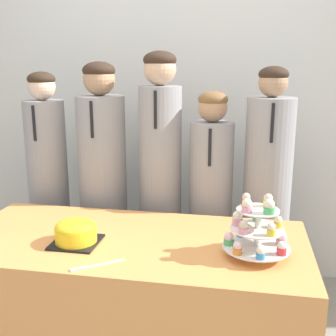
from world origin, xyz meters
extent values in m
cube|color=silver|center=(0.00, 1.61, 1.35)|extent=(9.00, 0.06, 2.70)
cube|color=#EF9951|center=(0.00, 0.40, 0.36)|extent=(1.73, 0.80, 0.72)
cube|color=black|center=(-0.24, 0.30, 0.72)|extent=(0.22, 0.22, 0.01)
cylinder|color=yellow|center=(-0.24, 0.30, 0.76)|extent=(0.20, 0.20, 0.07)
ellipsoid|color=yellow|center=(-0.24, 0.30, 0.80)|extent=(0.20, 0.20, 0.07)
cube|color=silver|center=(-0.03, 0.12, 0.72)|extent=(0.14, 0.11, 0.00)
cube|color=#B2B2B7|center=(-0.13, 0.05, 0.72)|extent=(0.07, 0.06, 0.01)
cylinder|color=silver|center=(0.61, 0.32, 0.83)|extent=(0.02, 0.02, 0.22)
cylinder|color=silver|center=(0.61, 0.32, 0.76)|extent=(0.30, 0.30, 0.01)
cylinder|color=silver|center=(0.61, 0.32, 0.85)|extent=(0.24, 0.24, 0.01)
cylinder|color=silver|center=(0.61, 0.32, 0.93)|extent=(0.19, 0.19, 0.01)
cylinder|color=pink|center=(0.72, 0.36, 0.77)|extent=(0.05, 0.05, 0.02)
sphere|color=silver|center=(0.72, 0.36, 0.80)|extent=(0.05, 0.05, 0.05)
cylinder|color=white|center=(0.63, 0.44, 0.78)|extent=(0.05, 0.05, 0.03)
sphere|color=#F4E5C6|center=(0.63, 0.44, 0.81)|extent=(0.05, 0.05, 0.05)
cylinder|color=#3893DB|center=(0.54, 0.42, 0.78)|extent=(0.04, 0.04, 0.03)
sphere|color=white|center=(0.54, 0.42, 0.80)|extent=(0.04, 0.04, 0.04)
cylinder|color=#4CB766|center=(0.48, 0.32, 0.77)|extent=(0.05, 0.05, 0.02)
sphere|color=silver|center=(0.48, 0.32, 0.80)|extent=(0.04, 0.04, 0.04)
cylinder|color=orange|center=(0.53, 0.22, 0.78)|extent=(0.04, 0.04, 0.03)
sphere|color=silver|center=(0.53, 0.22, 0.80)|extent=(0.04, 0.04, 0.04)
cylinder|color=#3893DB|center=(0.62, 0.20, 0.77)|extent=(0.04, 0.04, 0.03)
sphere|color=#F4E5C6|center=(0.62, 0.20, 0.80)|extent=(0.04, 0.04, 0.04)
cylinder|color=#E5333D|center=(0.71, 0.25, 0.78)|extent=(0.04, 0.04, 0.03)
sphere|color=white|center=(0.71, 0.25, 0.80)|extent=(0.04, 0.04, 0.04)
cylinder|color=yellow|center=(0.66, 0.24, 0.86)|extent=(0.04, 0.04, 0.03)
sphere|color=white|center=(0.66, 0.24, 0.89)|extent=(0.03, 0.03, 0.03)
cylinder|color=yellow|center=(0.70, 0.35, 0.86)|extent=(0.04, 0.04, 0.03)
sphere|color=#F4E5C6|center=(0.70, 0.35, 0.89)|extent=(0.04, 0.04, 0.04)
cylinder|color=#4CB766|center=(0.61, 0.41, 0.86)|extent=(0.04, 0.04, 0.03)
sphere|color=beige|center=(0.61, 0.41, 0.89)|extent=(0.04, 0.04, 0.04)
cylinder|color=pink|center=(0.52, 0.34, 0.86)|extent=(0.05, 0.05, 0.03)
sphere|color=white|center=(0.52, 0.34, 0.89)|extent=(0.05, 0.05, 0.05)
cylinder|color=pink|center=(0.55, 0.25, 0.86)|extent=(0.04, 0.04, 0.02)
sphere|color=beige|center=(0.55, 0.25, 0.89)|extent=(0.04, 0.04, 0.04)
cylinder|color=#4CB766|center=(0.65, 0.27, 0.95)|extent=(0.05, 0.05, 0.03)
sphere|color=#F4E5C6|center=(0.65, 0.27, 0.98)|extent=(0.05, 0.05, 0.05)
cylinder|color=yellow|center=(0.65, 0.37, 0.95)|extent=(0.04, 0.04, 0.03)
sphere|color=beige|center=(0.65, 0.37, 0.98)|extent=(0.04, 0.04, 0.04)
cylinder|color=orange|center=(0.55, 0.36, 0.95)|extent=(0.04, 0.04, 0.03)
sphere|color=beige|center=(0.55, 0.36, 0.98)|extent=(0.04, 0.04, 0.04)
cylinder|color=pink|center=(0.56, 0.28, 0.95)|extent=(0.05, 0.05, 0.03)
sphere|color=#F4E5C6|center=(0.56, 0.28, 0.98)|extent=(0.04, 0.04, 0.04)
cylinder|color=#939399|center=(-0.75, 1.05, 0.67)|extent=(0.26, 0.26, 1.33)
sphere|color=beige|center=(-0.75, 1.05, 1.42)|extent=(0.17, 0.17, 0.17)
ellipsoid|color=#332319|center=(-0.75, 1.05, 1.47)|extent=(0.18, 0.18, 0.09)
cube|color=black|center=(-0.75, 0.92, 1.20)|extent=(0.02, 0.01, 0.22)
cylinder|color=#939399|center=(-0.37, 1.05, 0.68)|extent=(0.31, 0.31, 1.37)
sphere|color=tan|center=(-0.37, 1.05, 1.47)|extent=(0.20, 0.20, 0.20)
ellipsoid|color=#332319|center=(-0.37, 1.05, 1.52)|extent=(0.20, 0.20, 0.11)
cube|color=black|center=(-0.37, 0.89, 1.24)|extent=(0.02, 0.01, 0.22)
cylinder|color=#939399|center=(0.02, 1.05, 0.71)|extent=(0.27, 0.27, 1.43)
sphere|color=#D6AD89|center=(0.02, 1.05, 1.53)|extent=(0.20, 0.20, 0.20)
ellipsoid|color=#332319|center=(0.02, 1.05, 1.58)|extent=(0.20, 0.20, 0.11)
cube|color=black|center=(0.02, 0.92, 1.30)|extent=(0.02, 0.01, 0.22)
cylinder|color=#939399|center=(0.34, 1.05, 0.61)|extent=(0.27, 0.27, 1.22)
sphere|color=tan|center=(0.34, 1.05, 1.31)|extent=(0.18, 0.18, 0.18)
ellipsoid|color=brown|center=(0.34, 1.05, 1.35)|extent=(0.18, 0.18, 0.10)
cube|color=black|center=(0.34, 0.91, 1.09)|extent=(0.02, 0.01, 0.22)
cylinder|color=#939399|center=(0.68, 1.05, 0.69)|extent=(0.29, 0.29, 1.37)
sphere|color=tan|center=(0.68, 1.05, 1.45)|extent=(0.17, 0.17, 0.17)
ellipsoid|color=#332319|center=(0.68, 1.05, 1.50)|extent=(0.17, 0.17, 0.09)
cube|color=black|center=(0.68, 0.91, 1.24)|extent=(0.02, 0.01, 0.22)
camera|label=1|loc=(0.54, -1.47, 1.55)|focal=45.00mm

